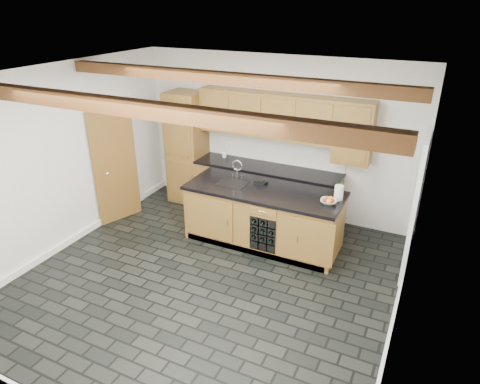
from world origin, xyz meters
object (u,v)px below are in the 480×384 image
object	(u,v)px
island	(263,216)
paper_towel	(339,193)
fruit_bowl	(329,202)
kitchen_scale	(261,182)

from	to	relation	value
island	paper_towel	world-z (taller)	paper_towel
island	fruit_bowl	distance (m)	1.13
kitchen_scale	paper_towel	size ratio (longest dim) A/B	1.01
island	paper_towel	distance (m)	1.26
island	paper_towel	size ratio (longest dim) A/B	11.24
kitchen_scale	fruit_bowl	xyz separation A→B (m)	(1.17, -0.24, -0.00)
kitchen_scale	paper_towel	world-z (taller)	paper_towel
kitchen_scale	fruit_bowl	bearing A→B (deg)	-1.05
island	paper_towel	xyz separation A→B (m)	(1.11, 0.15, 0.58)
paper_towel	fruit_bowl	bearing A→B (deg)	-116.29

